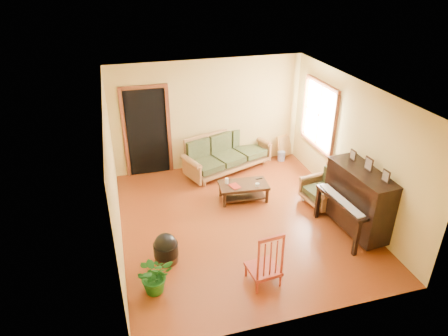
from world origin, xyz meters
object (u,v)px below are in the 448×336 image
object	(u,v)px
sofa	(228,153)
coffee_table	(243,192)
armchair	(323,188)
piano	(360,201)
ceramic_crock	(281,156)
red_chair	(264,256)
footstool	(166,251)
potted_plant	(155,275)

from	to	relation	value
sofa	coffee_table	distance (m)	1.38
armchair	piano	xyz separation A→B (m)	(0.21, -0.96, 0.24)
sofa	ceramic_crock	world-z (taller)	sofa
armchair	ceramic_crock	bearing A→B (deg)	79.89
red_chair	coffee_table	bearing A→B (deg)	72.86
sofa	red_chair	xyz separation A→B (m)	(-0.51, -3.75, 0.05)
footstool	potted_plant	bearing A→B (deg)	-111.69
sofa	piano	bearing A→B (deg)	-81.32
piano	red_chair	bearing A→B (deg)	-163.88
sofa	red_chair	bearing A→B (deg)	-118.28
red_chair	potted_plant	xyz separation A→B (m)	(-1.65, 0.25, -0.19)
piano	footstool	size ratio (longest dim) A/B	3.43
sofa	footstool	world-z (taller)	sofa
coffee_table	potted_plant	xyz separation A→B (m)	(-2.11, -2.15, 0.13)
armchair	red_chair	size ratio (longest dim) A/B	0.78
sofa	piano	xyz separation A→B (m)	(1.65, -2.94, 0.17)
piano	footstool	xyz separation A→B (m)	(-3.55, 0.08, -0.43)
coffee_table	potted_plant	size ratio (longest dim) A/B	1.61
armchair	potted_plant	xyz separation A→B (m)	(-3.60, -1.52, -0.08)
coffee_table	ceramic_crock	xyz separation A→B (m)	(1.50, 1.50, -0.07)
sofa	coffee_table	bearing A→B (deg)	-112.58
potted_plant	sofa	bearing A→B (deg)	58.32
coffee_table	armchair	bearing A→B (deg)	-23.07
piano	ceramic_crock	xyz separation A→B (m)	(-0.19, 3.09, -0.51)
sofa	red_chair	distance (m)	3.79
coffee_table	armchair	world-z (taller)	armchair
piano	red_chair	distance (m)	2.31
sofa	ceramic_crock	bearing A→B (deg)	-14.84
piano	red_chair	xyz separation A→B (m)	(-2.16, -0.81, -0.13)
sofa	footstool	bearing A→B (deg)	-144.23
piano	potted_plant	distance (m)	3.86
red_chair	potted_plant	distance (m)	1.68
footstool	red_chair	xyz separation A→B (m)	(1.40, -0.90, 0.30)
red_chair	footstool	bearing A→B (deg)	141.06
footstool	potted_plant	size ratio (longest dim) A/B	0.66
footstool	sofa	bearing A→B (deg)	56.32
red_chair	potted_plant	size ratio (longest dim) A/B	1.59
armchair	red_chair	world-z (taller)	red_chair
piano	ceramic_crock	world-z (taller)	piano
armchair	footstool	world-z (taller)	armchair
sofa	ceramic_crock	size ratio (longest dim) A/B	9.05
coffee_table	footstool	size ratio (longest dim) A/B	2.44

